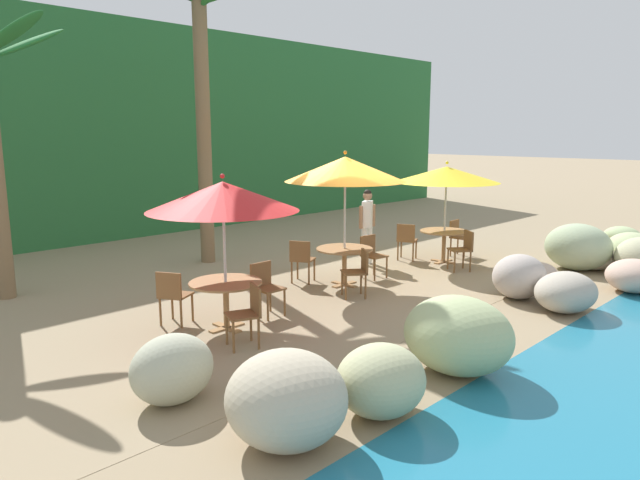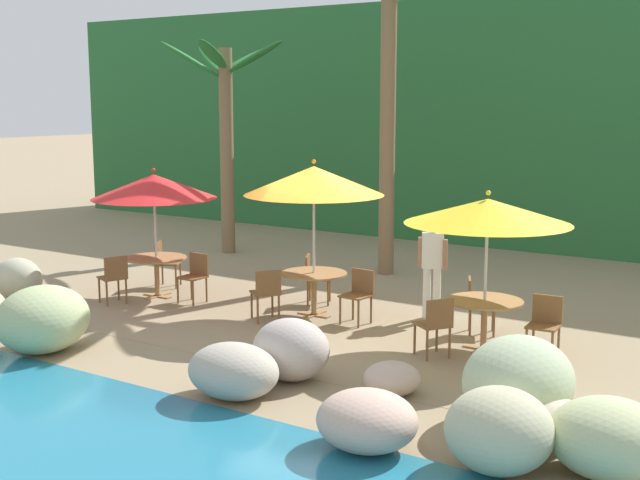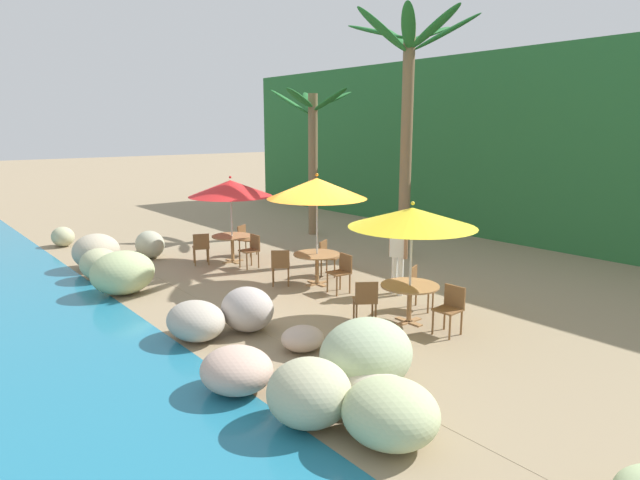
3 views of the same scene
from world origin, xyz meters
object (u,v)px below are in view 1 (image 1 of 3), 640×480
at_px(chair_yellow_left, 464,247).
at_px(umbrella_red, 223,196).
at_px(chair_red_inland, 173,294).
at_px(chair_red_left, 248,311).
at_px(umbrella_yellow, 447,174).
at_px(palm_tree_second, 202,58).
at_px(dining_table_yellow, 444,236).
at_px(chair_orange_inland, 302,258).
at_px(chair_orange_left, 359,269).
at_px(chair_yellow_inland, 407,239).
at_px(umbrella_orange, 345,169).
at_px(dining_table_orange, 344,255).
at_px(chair_yellow_seaward, 458,235).
at_px(waiter_in_white, 367,221).
at_px(chair_orange_seaward, 371,253).
at_px(chair_red_seaward, 265,285).
at_px(dining_table_red, 226,290).

bearing_deg(chair_yellow_left, umbrella_red, 174.32).
height_order(umbrella_red, chair_yellow_left, umbrella_red).
height_order(chair_red_inland, chair_red_left, same).
distance_m(umbrella_yellow, palm_tree_second, 5.98).
relative_size(chair_red_left, dining_table_yellow, 0.79).
bearing_deg(chair_orange_inland, chair_orange_left, -88.31).
bearing_deg(umbrella_red, chair_yellow_left, -5.68).
height_order(chair_orange_inland, chair_yellow_inland, same).
distance_m(umbrella_red, umbrella_orange, 3.19).
bearing_deg(palm_tree_second, dining_table_yellow, -46.43).
xyz_separation_m(chair_orange_inland, chair_yellow_left, (3.18, -1.73, 0.00)).
xyz_separation_m(dining_table_orange, chair_orange_left, (-0.43, -0.74, -0.10)).
relative_size(chair_yellow_seaward, waiter_in_white, 0.51).
xyz_separation_m(palm_tree_second, waiter_in_white, (2.35, -2.78, -3.57)).
bearing_deg(umbrella_orange, waiter_in_white, 26.96).
bearing_deg(chair_orange_seaward, umbrella_orange, -178.31).
distance_m(chair_red_seaward, umbrella_yellow, 5.63).
relative_size(umbrella_orange, palm_tree_second, 0.40).
xyz_separation_m(umbrella_orange, chair_orange_seaward, (0.85, 0.03, -1.75)).
bearing_deg(chair_red_seaward, dining_table_yellow, 0.82).
xyz_separation_m(chair_red_seaward, chair_red_left, (-1.08, -0.91, 0.00)).
bearing_deg(chair_orange_left, chair_orange_inland, 91.69).
distance_m(chair_red_inland, waiter_in_white, 5.43).
bearing_deg(umbrella_yellow, chair_orange_seaward, 172.64).
height_order(umbrella_orange, waiter_in_white, umbrella_orange).
distance_m(chair_red_left, palm_tree_second, 6.94).
height_order(chair_orange_inland, chair_yellow_left, same).
bearing_deg(chair_yellow_seaward, chair_orange_inland, 169.36).
bearing_deg(chair_yellow_left, chair_yellow_seaward, 35.53).
xyz_separation_m(dining_table_red, waiter_in_white, (4.89, 1.32, 0.37)).
height_order(umbrella_red, chair_orange_inland, umbrella_red).
xyz_separation_m(dining_table_red, chair_red_left, (-0.23, -0.82, -0.10)).
height_order(chair_red_left, umbrella_yellow, umbrella_yellow).
bearing_deg(umbrella_yellow, dining_table_red, -178.48).
relative_size(chair_red_left, palm_tree_second, 0.13).
xyz_separation_m(chair_orange_seaward, waiter_in_white, (0.88, 0.86, 0.47)).
bearing_deg(chair_orange_inland, umbrella_red, -156.89).
bearing_deg(chair_red_inland, chair_orange_seaward, -3.12).
bearing_deg(chair_orange_seaward, chair_yellow_seaward, -2.71).
bearing_deg(palm_tree_second, dining_table_red, -121.79).
xyz_separation_m(dining_table_yellow, chair_yellow_left, (-0.41, -0.75, -0.10)).
relative_size(umbrella_red, chair_yellow_inland, 2.72).
bearing_deg(waiter_in_white, chair_orange_inland, -175.57).
bearing_deg(palm_tree_second, chair_orange_left, -87.55).
distance_m(chair_orange_seaward, umbrella_yellow, 2.73).
xyz_separation_m(umbrella_yellow, waiter_in_white, (-1.38, 1.15, -1.03)).
bearing_deg(waiter_in_white, chair_red_seaward, -163.12).
bearing_deg(chair_orange_inland, dining_table_red, -156.89).
bearing_deg(chair_yellow_inland, palm_tree_second, 136.03).
bearing_deg(dining_table_red, dining_table_orange, 7.82).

